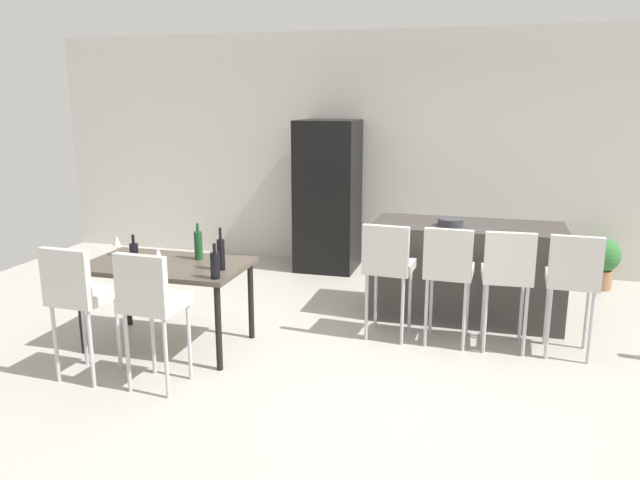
% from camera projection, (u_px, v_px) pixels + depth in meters
% --- Properties ---
extents(ground_plane, '(10.00, 10.00, 0.00)m').
position_uv_depth(ground_plane, '(391.00, 341.00, 5.39)').
color(ground_plane, '#ADA89E').
extents(back_wall, '(10.00, 0.12, 2.90)m').
position_uv_depth(back_wall, '(427.00, 152.00, 7.51)').
color(back_wall, beige).
rests_on(back_wall, ground_plane).
extents(kitchen_island, '(1.80, 0.78, 0.92)m').
position_uv_depth(kitchen_island, '(465.00, 271.00, 5.93)').
color(kitchen_island, '#383330').
rests_on(kitchen_island, ground_plane).
extents(bar_chair_left, '(0.43, 0.43, 1.05)m').
position_uv_depth(bar_chair_left, '(388.00, 263.00, 5.32)').
color(bar_chair_left, beige).
rests_on(bar_chair_left, ground_plane).
extents(bar_chair_middle, '(0.42, 0.42, 1.05)m').
position_uv_depth(bar_chair_middle, '(449.00, 267.00, 5.18)').
color(bar_chair_middle, beige).
rests_on(bar_chair_middle, ground_plane).
extents(bar_chair_right, '(0.42, 0.42, 1.05)m').
position_uv_depth(bar_chair_right, '(507.00, 271.00, 5.06)').
color(bar_chair_right, beige).
rests_on(bar_chair_right, ground_plane).
extents(bar_chair_far, '(0.42, 0.42, 1.05)m').
position_uv_depth(bar_chair_far, '(573.00, 276.00, 4.93)').
color(bar_chair_far, beige).
rests_on(bar_chair_far, ground_plane).
extents(dining_table, '(1.36, 0.80, 0.74)m').
position_uv_depth(dining_table, '(167.00, 271.00, 5.17)').
color(dining_table, '#4C4238').
rests_on(dining_table, ground_plane).
extents(dining_chair_near, '(0.42, 0.42, 1.05)m').
position_uv_depth(dining_chair_near, '(77.00, 292.00, 4.52)').
color(dining_chair_near, beige).
rests_on(dining_chair_near, ground_plane).
extents(dining_chair_far, '(0.42, 0.42, 1.05)m').
position_uv_depth(dining_chair_far, '(151.00, 299.00, 4.37)').
color(dining_chair_far, beige).
rests_on(dining_chair_far, ground_plane).
extents(wine_bottle_near, '(0.07, 0.07, 0.32)m').
position_uv_depth(wine_bottle_near, '(198.00, 245.00, 5.25)').
color(wine_bottle_near, '#194723').
rests_on(wine_bottle_near, dining_table).
extents(wine_bottle_middle, '(0.07, 0.07, 0.28)m').
position_uv_depth(wine_bottle_middle, '(215.00, 265.00, 4.69)').
color(wine_bottle_middle, black).
rests_on(wine_bottle_middle, dining_table).
extents(wine_bottle_inner, '(0.07, 0.07, 0.31)m').
position_uv_depth(wine_bottle_inner, '(134.00, 257.00, 4.86)').
color(wine_bottle_inner, black).
rests_on(wine_bottle_inner, dining_table).
extents(wine_bottle_right, '(0.06, 0.06, 0.35)m').
position_uv_depth(wine_bottle_right, '(221.00, 254.00, 4.92)').
color(wine_bottle_right, black).
rests_on(wine_bottle_right, dining_table).
extents(wine_glass_left, '(0.07, 0.07, 0.17)m').
position_uv_depth(wine_glass_left, '(134.00, 252.00, 5.01)').
color(wine_glass_left, silver).
rests_on(wine_glass_left, dining_table).
extents(wine_glass_far, '(0.07, 0.07, 0.17)m').
position_uv_depth(wine_glass_far, '(158.00, 254.00, 4.97)').
color(wine_glass_far, silver).
rests_on(wine_glass_far, dining_table).
extents(wine_glass_end, '(0.07, 0.07, 0.17)m').
position_uv_depth(wine_glass_end, '(117.00, 241.00, 5.38)').
color(wine_glass_end, silver).
rests_on(wine_glass_end, dining_table).
extents(refrigerator, '(0.72, 0.68, 1.84)m').
position_uv_depth(refrigerator, '(328.00, 196.00, 7.51)').
color(refrigerator, black).
rests_on(refrigerator, ground_plane).
extents(fruit_bowl, '(0.24, 0.24, 0.07)m').
position_uv_depth(fruit_bowl, '(450.00, 222.00, 5.76)').
color(fruit_bowl, '#333338').
rests_on(fruit_bowl, kitchen_island).
extents(potted_plant, '(0.38, 0.38, 0.58)m').
position_uv_depth(potted_plant, '(602.00, 259.00, 6.81)').
color(potted_plant, '#996B4C').
rests_on(potted_plant, ground_plane).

